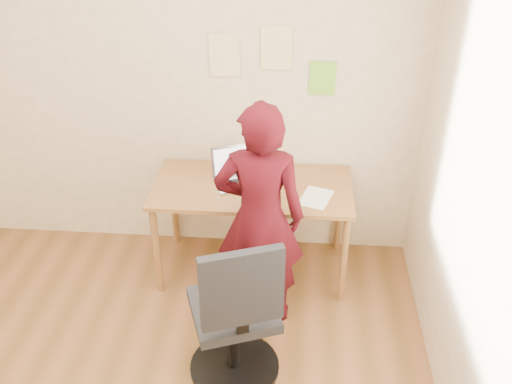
# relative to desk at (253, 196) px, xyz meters

# --- Properties ---
(room) EXTENTS (3.58, 3.58, 2.78)m
(room) POSITION_rel_desk_xyz_m (-0.56, -1.38, 0.70)
(room) COLOR brown
(room) RESTS_ON ground
(desk) EXTENTS (1.40, 0.70, 0.74)m
(desk) POSITION_rel_desk_xyz_m (0.00, 0.00, 0.00)
(desk) COLOR olive
(desk) RESTS_ON ground
(laptop) EXTENTS (0.40, 0.38, 0.23)m
(laptop) POSITION_rel_desk_xyz_m (-0.12, 0.06, 0.14)
(laptop) COLOR silver
(laptop) RESTS_ON desk
(paper_sheet) EXTENTS (0.26, 0.31, 0.00)m
(paper_sheet) POSITION_rel_desk_xyz_m (0.44, -0.13, 0.09)
(paper_sheet) COLOR white
(paper_sheet) RESTS_ON desk
(phone) EXTENTS (0.09, 0.14, 0.01)m
(phone) POSITION_rel_desk_xyz_m (0.13, -0.21, 0.09)
(phone) COLOR black
(phone) RESTS_ON desk
(wall_note_left) EXTENTS (0.21, 0.00, 0.30)m
(wall_note_left) POSITION_rel_desk_xyz_m (-0.22, 0.36, 0.90)
(wall_note_left) COLOR #DCD484
(wall_note_left) RESTS_ON room
(wall_note_mid) EXTENTS (0.21, 0.00, 0.30)m
(wall_note_mid) POSITION_rel_desk_xyz_m (0.13, 0.36, 0.96)
(wall_note_mid) COLOR #DCD484
(wall_note_mid) RESTS_ON room
(wall_note_right) EXTENTS (0.18, 0.00, 0.24)m
(wall_note_right) POSITION_rel_desk_xyz_m (0.46, 0.36, 0.76)
(wall_note_right) COLOR #72C42C
(wall_note_right) RESTS_ON room
(office_chair) EXTENTS (0.60, 0.61, 1.06)m
(office_chair) POSITION_rel_desk_xyz_m (-0.01, -1.05, -0.20)
(office_chair) COLOR black
(office_chair) RESTS_ON ground
(person) EXTENTS (0.57, 0.38, 1.57)m
(person) POSITION_rel_desk_xyz_m (0.09, -0.47, 0.13)
(person) COLOR #3C080F
(person) RESTS_ON ground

